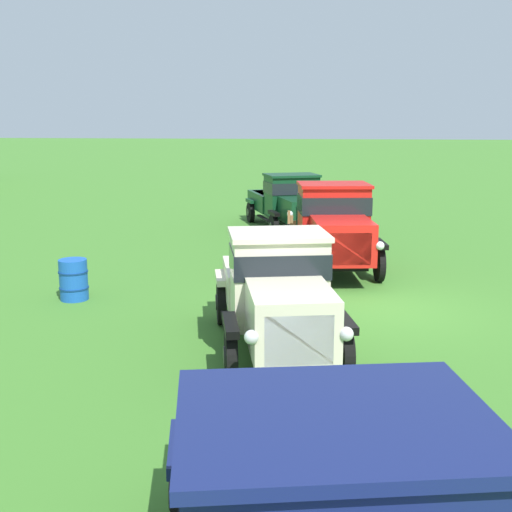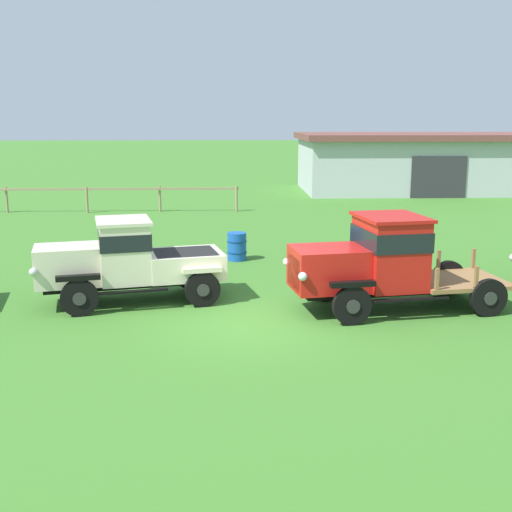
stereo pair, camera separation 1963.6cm
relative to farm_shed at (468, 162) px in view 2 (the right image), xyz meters
name	(u,v)px [view 2 (the right image)]	position (x,y,z in m)	size (l,w,h in m)	color
ground_plane	(254,324)	(-14.67, -26.55, -1.82)	(240.00, 240.00, 0.00)	#3D7528
farm_shed	(468,162)	(0.00, 0.00, 0.00)	(21.48, 8.48, 3.60)	#B2B7BC
paddock_fence	(84,194)	(-22.28, -8.82, -0.89)	(15.09, 0.51, 1.27)	#997F60
vintage_truck_second_in_line	(129,260)	(-17.73, -24.69, -0.71)	(4.87, 2.76, 2.12)	black
vintage_truck_midrow_center	(378,260)	(-11.66, -25.61, -0.58)	(5.51, 2.77, 2.31)	black
oil_drum_beside_row	(237,246)	(-14.96, -19.91, -1.36)	(0.65, 0.65, 0.91)	#1951B2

